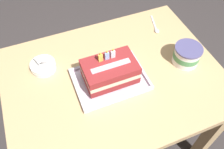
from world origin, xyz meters
name	(u,v)px	position (x,y,z in m)	size (l,w,h in m)	color
ground_plane	(113,136)	(0.00, 0.00, 0.00)	(8.00, 8.00, 0.00)	#383333
dining_table	(114,88)	(0.00, 0.00, 0.59)	(1.03, 0.78, 0.70)	tan
foil_tray	(110,80)	(-0.03, -0.02, 0.70)	(0.33, 0.24, 0.02)	silver
birthday_cake	(110,71)	(-0.03, -0.02, 0.77)	(0.23, 0.15, 0.15)	maroon
bowl_stack	(43,66)	(-0.30, 0.17, 0.71)	(0.12, 0.12, 0.08)	white
ice_cream_tub	(187,55)	(0.36, -0.05, 0.74)	(0.13, 0.13, 0.10)	white
serving_spoon_near_tray	(156,29)	(0.34, 0.22, 0.70)	(0.06, 0.15, 0.01)	silver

